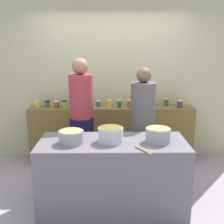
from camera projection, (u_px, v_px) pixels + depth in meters
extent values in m
plane|color=gray|center=(112.00, 195.00, 3.60)|extent=(12.00, 12.00, 0.00)
cube|color=tan|center=(111.00, 71.00, 4.65)|extent=(4.80, 0.12, 3.00)
cube|color=brown|center=(111.00, 134.00, 4.55)|extent=(2.70, 0.36, 0.95)
cube|color=#615A65|center=(113.00, 176.00, 3.21)|extent=(1.70, 0.70, 0.86)
cylinder|color=gold|center=(37.00, 104.00, 4.45)|extent=(0.09, 0.09, 0.09)
cylinder|color=#D6C666|center=(37.00, 101.00, 4.44)|extent=(0.09, 0.09, 0.01)
cylinder|color=#385435|center=(47.00, 104.00, 4.45)|extent=(0.08, 0.08, 0.09)
cylinder|color=black|center=(47.00, 101.00, 4.44)|extent=(0.08, 0.08, 0.01)
cylinder|color=#A43711|center=(57.00, 105.00, 4.37)|extent=(0.09, 0.09, 0.10)
cylinder|color=silver|center=(57.00, 101.00, 4.36)|extent=(0.09, 0.09, 0.01)
cylinder|color=olive|center=(65.00, 105.00, 4.35)|extent=(0.09, 0.09, 0.11)
cylinder|color=black|center=(64.00, 101.00, 4.34)|extent=(0.09, 0.09, 0.01)
cylinder|color=#B3201D|center=(79.00, 105.00, 4.41)|extent=(0.09, 0.09, 0.09)
cylinder|color=black|center=(79.00, 102.00, 4.40)|extent=(0.09, 0.09, 0.01)
cylinder|color=#355239|center=(98.00, 104.00, 4.47)|extent=(0.07, 0.07, 0.09)
cylinder|color=silver|center=(98.00, 101.00, 4.46)|extent=(0.07, 0.07, 0.02)
cylinder|color=gold|center=(109.00, 104.00, 4.37)|extent=(0.07, 0.07, 0.12)
cylinder|color=silver|center=(109.00, 100.00, 4.36)|extent=(0.07, 0.07, 0.01)
cylinder|color=#215529|center=(119.00, 104.00, 4.37)|extent=(0.07, 0.07, 0.12)
cylinder|color=silver|center=(119.00, 100.00, 4.36)|extent=(0.07, 0.07, 0.01)
cylinder|color=#924C12|center=(129.00, 104.00, 4.38)|extent=(0.06, 0.06, 0.11)
cylinder|color=#D6C666|center=(130.00, 100.00, 4.36)|extent=(0.07, 0.07, 0.01)
cylinder|color=#86390E|center=(141.00, 103.00, 4.50)|extent=(0.08, 0.08, 0.11)
cylinder|color=black|center=(141.00, 99.00, 4.49)|extent=(0.09, 0.09, 0.01)
cylinder|color=#3B531F|center=(152.00, 103.00, 4.48)|extent=(0.08, 0.08, 0.12)
cylinder|color=#D6C666|center=(152.00, 98.00, 4.47)|extent=(0.08, 0.08, 0.01)
cylinder|color=#294E38|center=(166.00, 103.00, 4.51)|extent=(0.07, 0.07, 0.11)
cylinder|color=#D6C666|center=(166.00, 99.00, 4.49)|extent=(0.08, 0.08, 0.01)
cylinder|color=#4E2942|center=(180.00, 104.00, 4.38)|extent=(0.08, 0.08, 0.11)
cylinder|color=#D6C666|center=(180.00, 101.00, 4.37)|extent=(0.09, 0.09, 0.01)
cylinder|color=gray|center=(71.00, 137.00, 3.03)|extent=(0.28, 0.28, 0.14)
cylinder|color=tan|center=(71.00, 131.00, 3.01)|extent=(0.26, 0.26, 0.00)
cylinder|color=#B7B7BC|center=(111.00, 135.00, 3.06)|extent=(0.29, 0.29, 0.17)
cylinder|color=brown|center=(111.00, 127.00, 3.04)|extent=(0.26, 0.26, 0.00)
cylinder|color=gray|center=(158.00, 135.00, 3.06)|extent=(0.28, 0.28, 0.16)
cylinder|color=tan|center=(158.00, 128.00, 3.04)|extent=(0.26, 0.26, 0.00)
cylinder|color=#9E703D|center=(143.00, 150.00, 2.81)|extent=(0.15, 0.24, 0.02)
cylinder|color=#130F36|center=(82.00, 150.00, 3.85)|extent=(0.33, 0.33, 0.97)
cylinder|color=maroon|center=(81.00, 96.00, 3.67)|extent=(0.32, 0.32, 0.59)
sphere|color=#8C6047|center=(80.00, 66.00, 3.57)|extent=(0.22, 0.22, 0.22)
cylinder|color=#4E5845|center=(142.00, 153.00, 3.83)|extent=(0.35, 0.35, 0.90)
cylinder|color=#524E4D|center=(143.00, 103.00, 3.66)|extent=(0.34, 0.34, 0.55)
sphere|color=brown|center=(144.00, 75.00, 3.57)|extent=(0.20, 0.20, 0.20)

